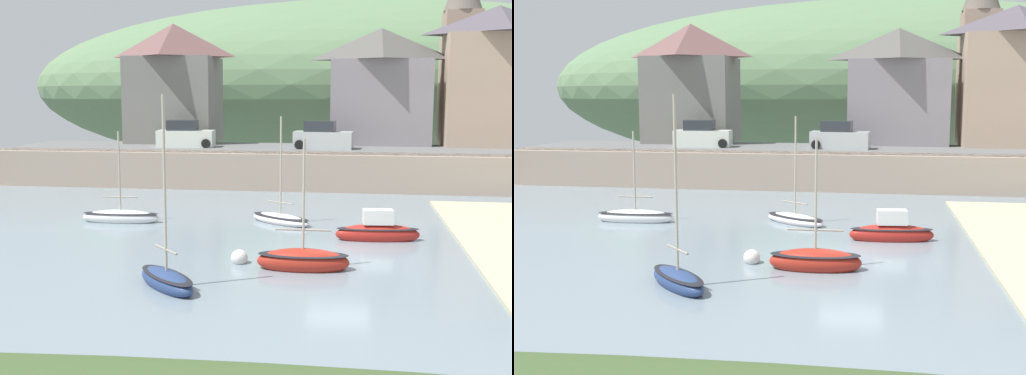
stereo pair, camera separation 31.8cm
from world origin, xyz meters
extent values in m
cube|color=gray|center=(0.00, 0.00, -0.03)|extent=(48.00, 40.00, 0.06)
cube|color=tan|center=(0.00, 17.00, 1.20)|extent=(48.00, 2.40, 2.40)
cube|color=#606060|center=(0.00, 20.70, 2.35)|extent=(48.00, 9.00, 0.10)
ellipsoid|color=#5B7B54|center=(1.09, 55.20, 7.02)|extent=(80.00, 44.00, 20.05)
cube|color=slate|center=(-13.54, 25.20, 5.73)|extent=(6.76, 5.62, 6.66)
pyramid|color=brown|center=(-13.54, 25.20, 10.36)|extent=(7.06, 5.92, 2.59)
cube|color=gray|center=(2.56, 25.20, 5.58)|extent=(7.38, 4.34, 6.36)
pyramid|color=#52504C|center=(2.56, 25.20, 9.92)|extent=(7.68, 4.64, 2.32)
cube|color=tan|center=(10.95, 25.20, 6.46)|extent=(7.64, 5.70, 8.12)
pyramid|color=#4F4851|center=(10.95, 25.20, 11.55)|extent=(7.94, 6.00, 2.06)
cube|color=tan|center=(8.99, 29.20, 7.55)|extent=(2.80, 2.80, 10.30)
ellipsoid|color=white|center=(-2.94, 5.90, 0.17)|extent=(3.46, 2.82, 0.61)
ellipsoid|color=black|center=(-2.94, 5.90, 0.33)|extent=(3.39, 2.76, 0.12)
cylinder|color=#B2A893|center=(-2.94, 5.90, 2.84)|extent=(0.09, 0.09, 4.73)
cylinder|color=gray|center=(-2.94, 5.90, 1.02)|extent=(1.35, 0.93, 0.07)
ellipsoid|color=navy|center=(-5.51, -4.98, 0.21)|extent=(2.87, 2.95, 0.76)
ellipsoid|color=black|center=(-5.51, -4.98, 0.42)|extent=(2.81, 2.89, 0.12)
cylinder|color=#B2A893|center=(-5.51, -4.98, 3.43)|extent=(0.09, 0.09, 5.69)
cylinder|color=gray|center=(-5.51, -4.98, 1.27)|extent=(1.07, 1.13, 0.07)
ellipsoid|color=white|center=(-10.76, 5.04, 0.22)|extent=(3.89, 1.12, 0.79)
ellipsoid|color=black|center=(-10.76, 5.04, 0.43)|extent=(3.82, 1.10, 0.12)
cylinder|color=#B2A893|center=(-10.76, 5.04, 2.54)|extent=(0.09, 0.09, 3.86)
cylinder|color=gray|center=(-10.76, 5.04, 1.25)|extent=(1.79, 0.15, 0.07)
ellipsoid|color=#A3211A|center=(1.60, 2.88, 0.25)|extent=(3.69, 1.25, 0.93)
ellipsoid|color=black|center=(1.60, 2.88, 0.51)|extent=(3.62, 1.23, 0.12)
cube|color=silver|center=(1.60, 2.88, 1.03)|extent=(1.32, 0.75, 0.63)
ellipsoid|color=#A7271A|center=(-1.26, -2.13, 0.27)|extent=(3.38, 1.32, 0.98)
ellipsoid|color=black|center=(-1.26, -2.13, 0.54)|extent=(3.31, 1.30, 0.12)
cylinder|color=#B2A893|center=(-1.26, -2.13, 2.74)|extent=(0.09, 0.09, 3.95)
cylinder|color=gray|center=(-1.26, -2.13, 1.45)|extent=(2.01, 0.13, 0.07)
cube|color=silver|center=(-11.46, 20.70, 3.00)|extent=(4.18, 1.91, 1.20)
cube|color=#282D33|center=(-11.71, 20.70, 3.95)|extent=(2.18, 1.61, 0.80)
cylinder|color=black|center=(-9.81, 21.50, 2.72)|extent=(0.64, 0.22, 0.64)
cylinder|color=black|center=(-9.81, 19.90, 2.72)|extent=(0.64, 0.22, 0.64)
cylinder|color=black|center=(-13.11, 21.50, 2.72)|extent=(0.64, 0.22, 0.64)
cylinder|color=black|center=(-13.11, 19.90, 2.72)|extent=(0.64, 0.22, 0.64)
cube|color=#B0B7B8|center=(-1.50, 20.70, 3.00)|extent=(4.25, 2.09, 1.20)
cube|color=#282D33|center=(-1.75, 20.70, 3.95)|extent=(2.24, 1.70, 0.80)
cylinder|color=black|center=(0.15, 21.50, 2.72)|extent=(0.64, 0.22, 0.64)
cylinder|color=black|center=(0.15, 19.90, 2.72)|extent=(0.64, 0.22, 0.64)
cylinder|color=black|center=(-3.15, 21.50, 2.72)|extent=(0.64, 0.22, 0.64)
cylinder|color=black|center=(-3.15, 19.90, 2.72)|extent=(0.64, 0.22, 0.64)
sphere|color=silver|center=(-3.68, -1.63, 0.19)|extent=(0.64, 0.64, 0.64)
camera|label=1|loc=(0.31, -24.52, 6.33)|focal=44.80mm
camera|label=2|loc=(0.62, -24.48, 6.33)|focal=44.80mm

